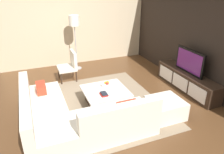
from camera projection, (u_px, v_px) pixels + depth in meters
The scene contains 13 objects.
ground_plane at pixel (103, 107), 5.08m from camera, with size 14.00×14.00×0.00m, color brown.
feature_wall_back at pixel (203, 38), 5.41m from camera, with size 6.40×0.12×2.80m, color black.
side_wall_left at pixel (76, 23), 7.27m from camera, with size 0.12×5.20×2.80m, color beige.
area_rug at pixel (102, 105), 5.16m from camera, with size 3.13×2.72×0.01m, color gray.
media_console at pixel (187, 81), 5.79m from camera, with size 2.08×0.45×0.50m.
television at pixel (190, 61), 5.56m from camera, with size 0.99×0.06×0.62m.
sectional_couch at pixel (71, 116), 4.25m from camera, with size 2.30×2.40×0.79m.
coffee_table at pixel (105, 97), 5.11m from camera, with size 0.98×1.01×0.38m.
accent_chair_near at pixel (70, 64), 6.28m from camera, with size 0.57×0.52×0.87m.
floor_lamp at pixel (74, 24), 6.65m from camera, with size 0.31×0.31×1.76m.
ottoman at pixel (165, 108), 4.66m from camera, with size 0.70×0.70×0.40m, color silver.
fruit_bowl at pixel (107, 84), 5.21m from camera, with size 0.28×0.28×0.13m.
book_stack at pixel (104, 94), 4.81m from camera, with size 0.20×0.15×0.06m.
Camera 1 is at (4.10, -1.42, 2.75)m, focal length 34.45 mm.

